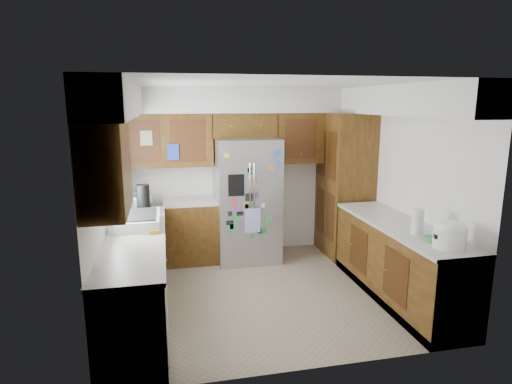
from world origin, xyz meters
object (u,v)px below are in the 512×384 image
rice_cooker (450,234)px  paper_towel (418,221)px  pantry (345,185)px  fridge (247,200)px

rice_cooker → paper_towel: 0.47m
pantry → paper_towel: size_ratio=7.76×
pantry → paper_towel: (-0.05, -2.01, -0.02)m
pantry → paper_towel: 2.01m
pantry → paper_towel: pantry is taller
pantry → rice_cooker: (-0.00, -2.48, -0.01)m
fridge → rice_cooker: bearing=-59.4°
paper_towel → rice_cooker: bearing=-83.7°
rice_cooker → pantry: bearing=90.0°
pantry → fridge: bearing=177.9°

